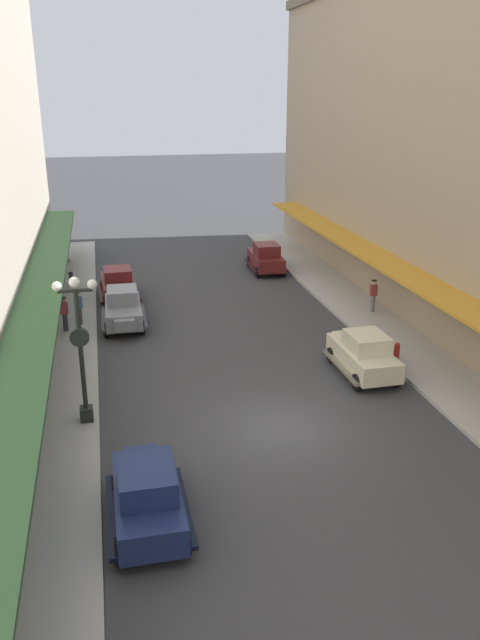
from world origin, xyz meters
TOP-DOWN VIEW (x-y plane):
  - ground_plane at (0.00, 0.00)m, footprint 200.00×200.00m
  - sidewalk_left at (-7.50, 0.00)m, footprint 3.00×60.00m
  - sidewalk_right at (7.50, 0.00)m, footprint 3.00×60.00m
  - parked_car_0 at (-4.68, 11.32)m, footprint 2.20×4.28m
  - parked_car_1 at (-4.76, 15.59)m, footprint 2.26×4.30m
  - parked_car_2 at (-4.77, -4.22)m, footprint 2.15×4.27m
  - parked_car_3 at (4.55, 3.41)m, footprint 2.18×4.28m
  - parked_car_4 at (4.69, 19.44)m, footprint 2.28×4.31m
  - lamp_post_with_clock at (-6.40, 1.66)m, footprint 1.42×0.44m
  - fire_hydrant at (6.35, 4.09)m, footprint 0.24×0.24m
  - pedestrian_0 at (-7.38, 18.40)m, footprint 0.36×0.24m
  - pedestrian_1 at (-7.43, 10.78)m, footprint 0.36×0.28m
  - pedestrian_2 at (7.98, 10.25)m, footprint 0.36×0.28m
  - pedestrian_3 at (-7.93, 4.80)m, footprint 0.36×0.24m
  - pedestrian_4 at (-6.78, 11.56)m, footprint 0.36×0.28m

SIDE VIEW (x-z plane):
  - ground_plane at x=0.00m, z-range 0.00..0.00m
  - sidewalk_left at x=-7.50m, z-range 0.00..0.15m
  - sidewalk_right at x=7.50m, z-range 0.00..0.15m
  - fire_hydrant at x=6.35m, z-range 0.15..0.97m
  - parked_car_0 at x=-4.68m, z-range 0.02..1.86m
  - parked_car_1 at x=-4.76m, z-range 0.02..1.86m
  - parked_car_2 at x=-4.77m, z-range 0.02..1.86m
  - parked_car_3 at x=4.55m, z-range 0.02..1.86m
  - parked_car_4 at x=4.69m, z-range 0.02..1.86m
  - pedestrian_0 at x=-7.38m, z-range 0.17..1.81m
  - pedestrian_3 at x=-7.93m, z-range 0.17..1.81m
  - pedestrian_1 at x=-7.43m, z-range 0.18..1.85m
  - pedestrian_2 at x=7.98m, z-range 0.18..1.85m
  - pedestrian_4 at x=-6.78m, z-range 0.18..1.85m
  - lamp_post_with_clock at x=-6.40m, z-range 0.41..5.57m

